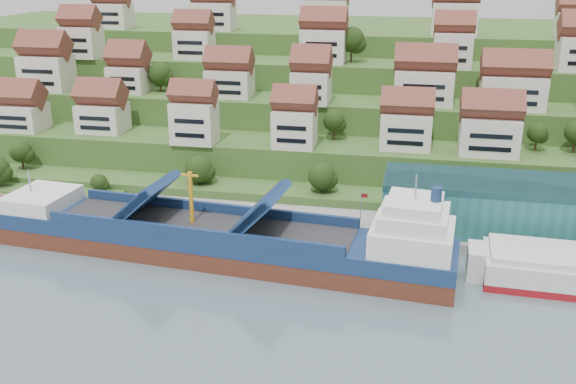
# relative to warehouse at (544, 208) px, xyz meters

# --- Properties ---
(ground) EXTENTS (300.00, 300.00, 0.00)m
(ground) POSITION_rel_warehouse_xyz_m (-52.00, -17.00, -7.20)
(ground) COLOR slate
(ground) RESTS_ON ground
(quay) EXTENTS (180.00, 14.00, 2.20)m
(quay) POSITION_rel_warehouse_xyz_m (-32.00, -2.00, -6.10)
(quay) COLOR gray
(quay) RESTS_ON ground
(pebble_beach) EXTENTS (45.00, 20.00, 1.00)m
(pebble_beach) POSITION_rel_warehouse_xyz_m (-110.00, -5.00, -6.70)
(pebble_beach) COLOR gray
(pebble_beach) RESTS_ON ground
(hillside) EXTENTS (260.00, 128.00, 31.00)m
(hillside) POSITION_rel_warehouse_xyz_m (-52.00, 86.55, 3.46)
(hillside) COLOR #2D4C1E
(hillside) RESTS_ON ground
(hillside_village) EXTENTS (153.77, 64.25, 29.29)m
(hillside_village) POSITION_rel_warehouse_xyz_m (-49.22, 43.28, 17.10)
(hillside_village) COLOR silver
(hillside_village) RESTS_ON ground
(hillside_trees) EXTENTS (141.04, 62.21, 30.99)m
(hillside_trees) POSITION_rel_warehouse_xyz_m (-63.35, 28.76, 9.85)
(hillside_trees) COLOR #223A13
(hillside_trees) RESTS_ON ground
(warehouse) EXTENTS (60.00, 15.00, 10.00)m
(warehouse) POSITION_rel_warehouse_xyz_m (0.00, 0.00, 0.00)
(warehouse) COLOR #256565
(warehouse) RESTS_ON quay
(flagpole) EXTENTS (1.28, 0.16, 8.00)m
(flagpole) POSITION_rel_warehouse_xyz_m (-33.89, -7.00, -0.32)
(flagpole) COLOR gray
(flagpole) RESTS_ON quay
(cargo_ship) EXTENTS (86.47, 20.68, 19.09)m
(cargo_ship) POSITION_rel_warehouse_xyz_m (-56.86, -18.31, -3.63)
(cargo_ship) COLOR #522619
(cargo_ship) RESTS_ON ground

